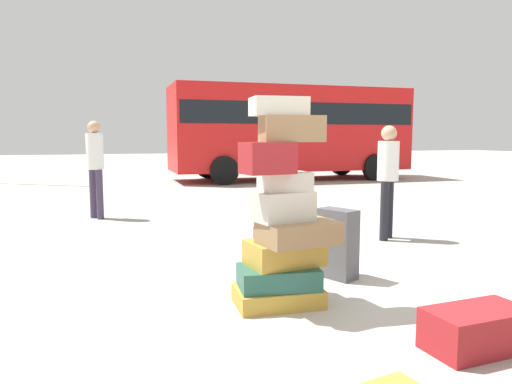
{
  "coord_description": "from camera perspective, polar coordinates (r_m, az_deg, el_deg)",
  "views": [
    {
      "loc": [
        -1.77,
        -3.63,
        1.48
      ],
      "look_at": [
        -0.23,
        0.77,
        0.94
      ],
      "focal_mm": 33.69,
      "sensor_mm": 36.0,
      "label": 1
    }
  ],
  "objects": [
    {
      "name": "ground_plane",
      "position": [
        4.3,
        6.43,
        -13.57
      ],
      "size": [
        80.0,
        80.0,
        0.0
      ],
      "primitive_type": "plane",
      "color": "#ADA89E"
    },
    {
      "name": "suitcase_tower",
      "position": [
        4.18,
        3.29,
        -3.9
      ],
      "size": [
        0.89,
        0.65,
        1.81
      ],
      "color": "#B28C33",
      "rests_on": "ground"
    },
    {
      "name": "suitcase_maroon_foreground_near",
      "position": [
        3.8,
        24.79,
        -14.59
      ],
      "size": [
        0.74,
        0.42,
        0.29
      ],
      "primitive_type": "cube",
      "rotation": [
        0.0,
        0.0,
        0.04
      ],
      "color": "maroon",
      "rests_on": "ground"
    },
    {
      "name": "suitcase_maroon_behind_tower",
      "position": [
        6.35,
        3.05,
        -5.62
      ],
      "size": [
        0.78,
        0.5,
        0.28
      ],
      "primitive_type": "cube",
      "rotation": [
        0.0,
        0.0,
        -0.23
      ],
      "color": "maroon",
      "rests_on": "ground"
    },
    {
      "name": "suitcase_charcoal_white_trunk",
      "position": [
        5.13,
        9.61,
        -6.06
      ],
      "size": [
        0.37,
        0.47,
        0.73
      ],
      "primitive_type": "cube",
      "rotation": [
        0.0,
        0.0,
        0.4
      ],
      "color": "#4C4C51",
      "rests_on": "ground"
    },
    {
      "name": "person_bearded_onlooker",
      "position": [
        7.14,
        15.39,
        2.34
      ],
      "size": [
        0.3,
        0.3,
        1.64
      ],
      "rotation": [
        0.0,
        0.0,
        -2.47
      ],
      "color": "black",
      "rests_on": "ground"
    },
    {
      "name": "person_tourist_with_camera",
      "position": [
        9.12,
        -18.56,
        3.58
      ],
      "size": [
        0.3,
        0.31,
        1.77
      ],
      "rotation": [
        0.0,
        0.0,
        -1.03
      ],
      "color": "#3F334C",
      "rests_on": "ground"
    },
    {
      "name": "parked_bus",
      "position": [
        16.84,
        4.04,
        7.73
      ],
      "size": [
        8.25,
        2.97,
        3.15
      ],
      "rotation": [
        0.0,
        0.0,
        -0.04
      ],
      "color": "red",
      "rests_on": "ground"
    }
  ]
}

